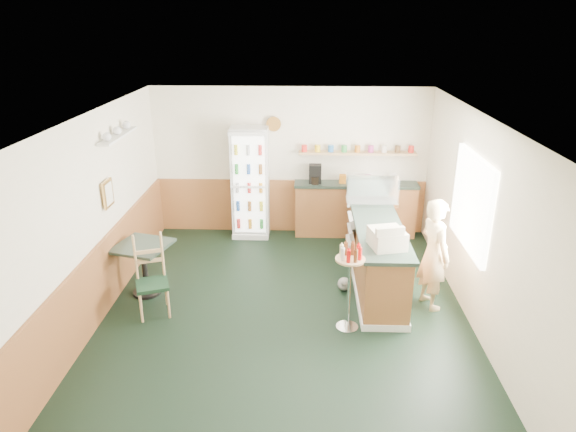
{
  "coord_description": "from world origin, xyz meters",
  "views": [
    {
      "loc": [
        0.27,
        -6.12,
        3.83
      ],
      "look_at": [
        0.04,
        0.6,
        1.21
      ],
      "focal_mm": 32.0,
      "sensor_mm": 36.0,
      "label": 1
    }
  ],
  "objects_px": {
    "drinks_fridge": "(250,183)",
    "shopkeeper": "(434,254)",
    "display_case": "(372,190)",
    "cash_register": "(387,238)",
    "cafe_table": "(144,259)",
    "condiment_stand": "(350,274)",
    "cafe_chair": "(153,272)"
  },
  "relations": [
    {
      "from": "display_case",
      "to": "cafe_chair",
      "type": "bearing_deg",
      "value": -151.45
    },
    {
      "from": "shopkeeper",
      "to": "cash_register",
      "type": "bearing_deg",
      "value": 90.15
    },
    {
      "from": "drinks_fridge",
      "to": "display_case",
      "type": "relative_size",
      "value": 2.5
    },
    {
      "from": "display_case",
      "to": "shopkeeper",
      "type": "relative_size",
      "value": 0.51
    },
    {
      "from": "shopkeeper",
      "to": "condiment_stand",
      "type": "height_order",
      "value": "shopkeeper"
    },
    {
      "from": "condiment_stand",
      "to": "display_case",
      "type": "bearing_deg",
      "value": 76.32
    },
    {
      "from": "cafe_table",
      "to": "cafe_chair",
      "type": "bearing_deg",
      "value": -59.07
    },
    {
      "from": "cafe_chair",
      "to": "cash_register",
      "type": "bearing_deg",
      "value": -19.29
    },
    {
      "from": "drinks_fridge",
      "to": "shopkeeper",
      "type": "bearing_deg",
      "value": -41.36
    },
    {
      "from": "display_case",
      "to": "cash_register",
      "type": "height_order",
      "value": "display_case"
    },
    {
      "from": "display_case",
      "to": "cash_register",
      "type": "bearing_deg",
      "value": -90.0
    },
    {
      "from": "drinks_fridge",
      "to": "cash_register",
      "type": "bearing_deg",
      "value": -52.4
    },
    {
      "from": "condiment_stand",
      "to": "cafe_chair",
      "type": "bearing_deg",
      "value": 172.33
    },
    {
      "from": "display_case",
      "to": "cash_register",
      "type": "relative_size",
      "value": 1.85
    },
    {
      "from": "condiment_stand",
      "to": "cafe_chair",
      "type": "relative_size",
      "value": 1.05
    },
    {
      "from": "cash_register",
      "to": "shopkeeper",
      "type": "relative_size",
      "value": 0.28
    },
    {
      "from": "condiment_stand",
      "to": "cafe_table",
      "type": "bearing_deg",
      "value": 164.47
    },
    {
      "from": "shopkeeper",
      "to": "condiment_stand",
      "type": "xyz_separation_m",
      "value": [
        -1.2,
        -0.62,
        -0.01
      ]
    },
    {
      "from": "cash_register",
      "to": "drinks_fridge",
      "type": "bearing_deg",
      "value": 114.12
    },
    {
      "from": "drinks_fridge",
      "to": "shopkeeper",
      "type": "xyz_separation_m",
      "value": [
        2.77,
        -2.44,
        -0.21
      ]
    },
    {
      "from": "cash_register",
      "to": "cafe_chair",
      "type": "bearing_deg",
      "value": 166.87
    },
    {
      "from": "display_case",
      "to": "condiment_stand",
      "type": "height_order",
      "value": "display_case"
    },
    {
      "from": "cash_register",
      "to": "display_case",
      "type": "bearing_deg",
      "value": 76.52
    },
    {
      "from": "cafe_table",
      "to": "display_case",
      "type": "bearing_deg",
      "value": 20.19
    },
    {
      "from": "cash_register",
      "to": "cafe_table",
      "type": "bearing_deg",
      "value": 159.27
    },
    {
      "from": "display_case",
      "to": "drinks_fridge",
      "type": "bearing_deg",
      "value": 154.05
    },
    {
      "from": "cafe_table",
      "to": "condiment_stand",
      "type": "bearing_deg",
      "value": -15.53
    },
    {
      "from": "cash_register",
      "to": "condiment_stand",
      "type": "height_order",
      "value": "cash_register"
    },
    {
      "from": "drinks_fridge",
      "to": "display_case",
      "type": "distance_m",
      "value": 2.32
    },
    {
      "from": "condiment_stand",
      "to": "cafe_chair",
      "type": "height_order",
      "value": "condiment_stand"
    },
    {
      "from": "cash_register",
      "to": "cafe_chair",
      "type": "height_order",
      "value": "cash_register"
    },
    {
      "from": "drinks_fridge",
      "to": "cafe_chair",
      "type": "bearing_deg",
      "value": -111.29
    }
  ]
}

